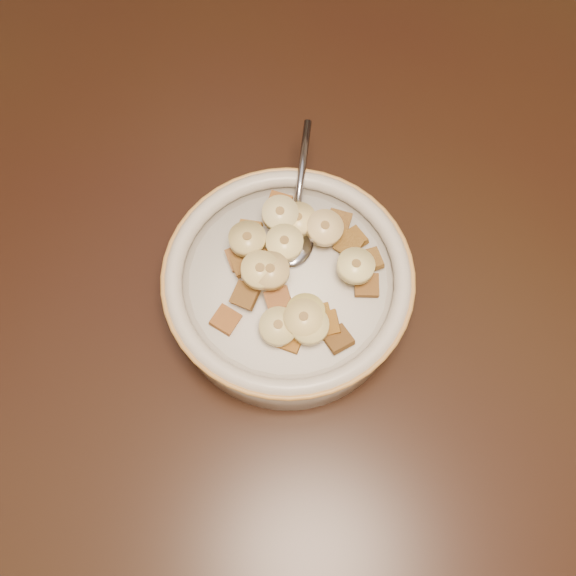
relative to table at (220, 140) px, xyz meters
The scene contains 37 objects.
floor 0.78m from the table, ahead, with size 4.00×4.50×0.10m, color #422816.
table is the anchor object (origin of this frame).
cereal_bowl 0.21m from the table, 34.13° to the right, with size 0.20×0.20×0.05m, color #B9AD9E.
milk 0.22m from the table, 34.13° to the right, with size 0.17×0.17×0.00m, color silver.
spoon 0.19m from the table, 29.30° to the right, with size 0.04×0.05×0.01m, color #8D91A1.
cereal_square_0 0.20m from the table, 14.90° to the right, with size 0.02×0.02×0.01m, color brown.
cereal_square_1 0.24m from the table, 16.47° to the right, with size 0.02×0.02×0.01m, color brown.
cereal_square_2 0.29m from the table, 30.38° to the right, with size 0.02×0.02×0.01m, color brown.
cereal_square_3 0.23m from the table, 44.70° to the right, with size 0.02×0.02×0.01m, color brown.
cereal_square_4 0.26m from the table, 20.41° to the right, with size 0.02×0.02×0.01m, color brown.
cereal_square_5 0.26m from the table, 36.50° to the right, with size 0.02×0.02×0.01m, color brown.
cereal_square_6 0.27m from the table, 38.15° to the right, with size 0.02×0.02×0.01m, color brown.
cereal_square_7 0.20m from the table, 44.54° to the right, with size 0.02×0.02×0.01m, color brown.
cereal_square_8 0.18m from the table, 23.35° to the right, with size 0.02×0.02×0.01m, color #9A621A.
cereal_square_9 0.16m from the table, 27.02° to the right, with size 0.02×0.02×0.01m, color brown.
cereal_square_10 0.27m from the table, 31.11° to the right, with size 0.02×0.02×0.01m, color brown.
cereal_square_11 0.22m from the table, 17.76° to the right, with size 0.02×0.02×0.01m, color brown.
cereal_square_12 0.19m from the table, 29.65° to the right, with size 0.02×0.02×0.01m, color brown.
cereal_square_13 0.21m from the table, 39.52° to the right, with size 0.02×0.02×0.01m, color brown.
cereal_square_14 0.22m from the table, 15.61° to the right, with size 0.02×0.02×0.01m, color brown.
cereal_square_15 0.21m from the table, 43.49° to the right, with size 0.02×0.02×0.01m, color olive.
cereal_square_16 0.25m from the table, 38.22° to the right, with size 0.02×0.02×0.01m, color #9A5F34.
cereal_square_17 0.25m from the table, 49.35° to the right, with size 0.02×0.02×0.01m, color #975921.
cereal_square_18 0.18m from the table, 40.48° to the right, with size 0.02×0.02×0.01m, color olive.
cereal_square_19 0.27m from the table, 31.89° to the right, with size 0.02×0.02×0.01m, color #8E621B.
banana_slice_0 0.27m from the table, 39.78° to the right, with size 0.03×0.03×0.01m, color beige.
banana_slice_1 0.27m from the table, 35.11° to the right, with size 0.03×0.03×0.01m, color #D6BA67.
banana_slice_2 0.19m from the table, 30.26° to the right, with size 0.03×0.03×0.01m, color beige.
banana_slice_3 0.21m from the table, 32.94° to the right, with size 0.03×0.03×0.01m, color #FEDD85.
banana_slice_4 0.24m from the table, 38.49° to the right, with size 0.03×0.03×0.01m, color #D7B46B.
banana_slice_5 0.20m from the table, 41.70° to the right, with size 0.03×0.03×0.01m, color #D7BF7F.
banana_slice_6 0.19m from the table, 26.02° to the right, with size 0.03×0.03×0.01m, color #E7C677.
banana_slice_7 0.28m from the table, 34.50° to the right, with size 0.03×0.03×0.01m, color #FEE894.
banana_slice_8 0.23m from the table, 40.60° to the right, with size 0.03×0.03×0.01m, color #D4BD85.
banana_slice_9 0.27m from the table, 34.33° to the right, with size 0.03×0.03×0.01m, color #F2E174.
banana_slice_10 0.21m from the table, 21.38° to the right, with size 0.03×0.03×0.01m, color #FFDF97.
banana_slice_11 0.25m from the table, 21.17° to the right, with size 0.03×0.03×0.01m, color #F7EA8D.
Camera 1 is at (0.30, -0.30, 1.30)m, focal length 40.00 mm.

